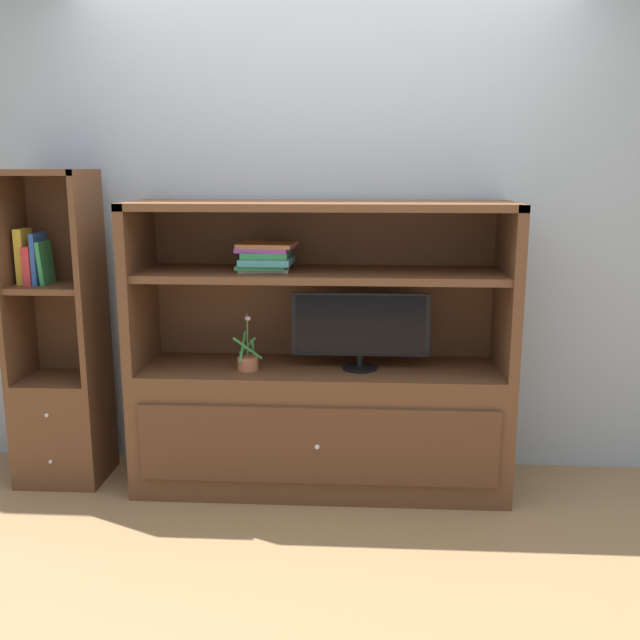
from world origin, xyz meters
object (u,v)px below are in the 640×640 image
(potted_plant, at_px, (248,360))
(magazine_stack, at_px, (266,256))
(tv_monitor, at_px, (360,327))
(media_console, at_px, (321,397))
(upright_book_row, at_px, (33,260))
(bookshelf_tall, at_px, (61,378))

(potted_plant, distance_m, magazine_stack, 0.52)
(magazine_stack, bearing_deg, potted_plant, -138.57)
(tv_monitor, height_order, potted_plant, tv_monitor)
(tv_monitor, bearing_deg, potted_plant, -175.01)
(potted_plant, bearing_deg, tv_monitor, 4.99)
(media_console, height_order, tv_monitor, media_console)
(media_console, relative_size, potted_plant, 6.51)
(tv_monitor, xyz_separation_m, upright_book_row, (-1.63, 0.03, 0.31))
(media_console, bearing_deg, bookshelf_tall, 179.80)
(potted_plant, bearing_deg, magazine_stack, 41.43)
(potted_plant, relative_size, magazine_stack, 0.95)
(tv_monitor, height_order, bookshelf_tall, bookshelf_tall)
(media_console, bearing_deg, magazine_stack, -179.07)
(bookshelf_tall, bearing_deg, potted_plant, -4.97)
(media_console, bearing_deg, potted_plant, -167.06)
(magazine_stack, relative_size, upright_book_row, 1.09)
(tv_monitor, distance_m, upright_book_row, 1.66)
(magazine_stack, height_order, upright_book_row, upright_book_row)
(media_console, distance_m, magazine_stack, 0.76)
(potted_plant, height_order, magazine_stack, magazine_stack)
(magazine_stack, bearing_deg, tv_monitor, -3.58)
(media_console, bearing_deg, tv_monitor, -9.65)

